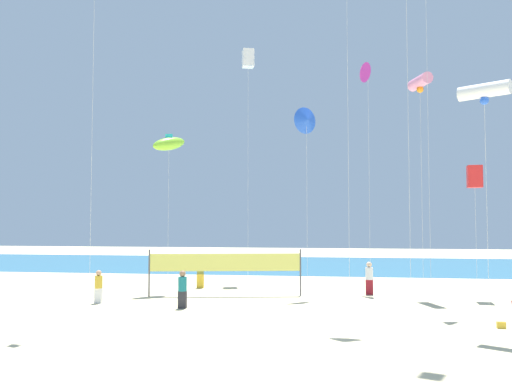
% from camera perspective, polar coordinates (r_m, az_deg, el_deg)
% --- Properties ---
extents(ground_plane, '(120.00, 120.00, 0.00)m').
position_cam_1_polar(ground_plane, '(17.09, -0.65, -16.23)').
color(ground_plane, beige).
extents(ocean_band, '(120.00, 20.00, 0.01)m').
position_cam_1_polar(ocean_band, '(47.74, 5.14, -7.77)').
color(ocean_band, teal).
rests_on(ocean_band, ground).
extents(beachgoer_olive_shirt, '(0.40, 0.40, 1.75)m').
position_cam_1_polar(beachgoer_olive_shirt, '(31.23, -5.99, -8.51)').
color(beachgoer_olive_shirt, gold).
rests_on(beachgoer_olive_shirt, ground).
extents(beachgoer_mustard_shirt, '(0.35, 0.35, 1.55)m').
position_cam_1_polar(beachgoer_mustard_shirt, '(26.48, -16.56, -9.61)').
color(beachgoer_mustard_shirt, white).
rests_on(beachgoer_mustard_shirt, ground).
extents(beachgoer_white_shirt, '(0.39, 0.39, 1.72)m').
position_cam_1_polar(beachgoer_white_shirt, '(28.91, 12.07, -8.93)').
color(beachgoer_white_shirt, maroon).
rests_on(beachgoer_white_shirt, ground).
extents(beachgoer_teal_shirt, '(0.38, 0.38, 1.67)m').
position_cam_1_polar(beachgoer_teal_shirt, '(24.16, -7.91, -10.19)').
color(beachgoer_teal_shirt, '#2D2D33').
rests_on(beachgoer_teal_shirt, ground).
extents(volleyball_net, '(7.77, 1.55, 2.40)m').
position_cam_1_polar(volleyball_net, '(27.78, -3.32, -7.75)').
color(volleyball_net, '#4C4C51').
rests_on(volleyball_net, ground).
extents(beach_handbag, '(0.30, 0.15, 0.24)m').
position_cam_1_polar(beach_handbag, '(21.60, 24.85, -12.85)').
color(beach_handbag, gold).
rests_on(beach_handbag, ground).
extents(kite_magenta_delta, '(0.92, 1.22, 13.24)m').
position_cam_1_polar(kite_magenta_delta, '(32.81, 11.93, 12.40)').
color(kite_magenta_delta, silver).
rests_on(kite_magenta_delta, ground).
extents(kite_white_tube, '(1.76, 1.41, 8.78)m').
position_cam_1_polar(kite_white_tube, '(20.89, 23.30, 9.89)').
color(kite_white_tube, silver).
rests_on(kite_white_tube, ground).
extents(kite_pink_tube, '(1.12, 1.89, 11.64)m').
position_cam_1_polar(kite_pink_tube, '(30.31, 17.20, 11.17)').
color(kite_pink_tube, silver).
rests_on(kite_pink_tube, ground).
extents(kite_red_box, '(0.78, 0.78, 6.71)m').
position_cam_1_polar(kite_red_box, '(29.29, 22.43, 1.54)').
color(kite_red_box, silver).
rests_on(kite_red_box, ground).
extents(kite_lime_inflatable, '(1.96, 2.05, 8.77)m').
position_cam_1_polar(kite_lime_inflatable, '(30.27, -9.34, 5.13)').
color(kite_lime_inflatable, silver).
rests_on(kite_lime_inflatable, ground).
extents(kite_white_box, '(0.94, 0.94, 15.48)m').
position_cam_1_polar(kite_white_box, '(37.04, -0.85, 14.12)').
color(kite_white_box, silver).
rests_on(kite_white_box, ground).
extents(kite_blue_delta, '(1.28, 1.14, 9.94)m').
position_cam_1_polar(kite_blue_delta, '(28.57, 5.45, 7.67)').
color(kite_blue_delta, silver).
rests_on(kite_blue_delta, ground).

